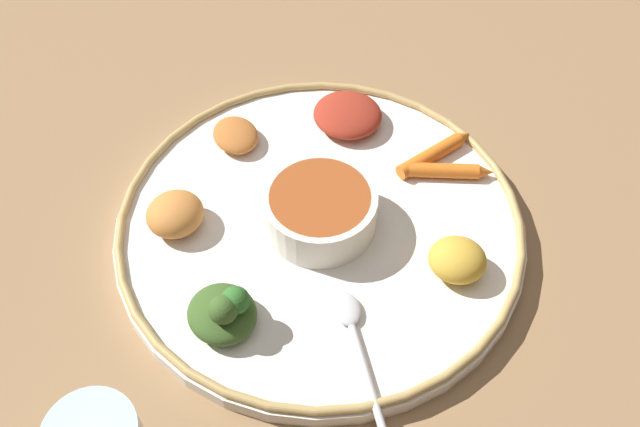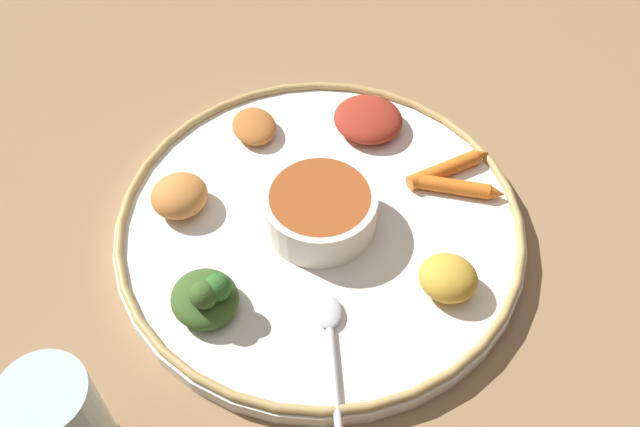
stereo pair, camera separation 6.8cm
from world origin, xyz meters
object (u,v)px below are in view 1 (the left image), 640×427
at_px(greens_pile, 225,311).
at_px(carrot_near_spoon, 448,171).
at_px(carrot_outer, 435,153).
at_px(center_bowl, 320,209).
at_px(spoon, 360,354).

height_order(greens_pile, carrot_near_spoon, greens_pile).
bearing_deg(carrot_outer, greens_pile, 157.78).
relative_size(center_bowl, carrot_near_spoon, 1.22).
relative_size(spoon, carrot_outer, 1.74).
bearing_deg(carrot_near_spoon, carrot_outer, 48.52).
xyz_separation_m(spoon, carrot_outer, (0.24, 0.01, 0.00)).
bearing_deg(carrot_outer, center_bowl, 149.31).
xyz_separation_m(spoon, carrot_near_spoon, (0.22, -0.01, 0.00)).
bearing_deg(center_bowl, spoon, -142.86).
height_order(center_bowl, carrot_near_spoon, center_bowl).
relative_size(spoon, greens_pile, 1.95).
relative_size(center_bowl, spoon, 0.70).
distance_m(greens_pile, carrot_near_spoon, 0.27).
bearing_deg(spoon, greens_pile, 97.77).
bearing_deg(spoon, center_bowl, 37.14).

